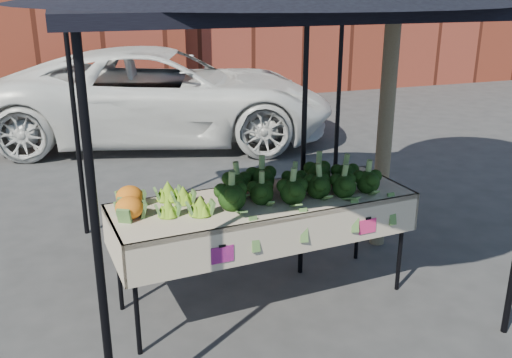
{
  "coord_description": "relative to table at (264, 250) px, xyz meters",
  "views": [
    {
      "loc": [
        -1.53,
        -3.86,
        2.51
      ],
      "look_at": [
        -0.11,
        0.26,
        1.0
      ],
      "focal_mm": 39.79,
      "sensor_mm": 36.0,
      "label": 1
    }
  ],
  "objects": [
    {
      "name": "romanesco_cluster",
      "position": [
        -0.67,
        0.04,
        0.55
      ],
      "size": [
        0.43,
        0.57,
        0.2
      ],
      "primitive_type": "ellipsoid",
      "color": "#7FB328",
      "rests_on": "table"
    },
    {
      "name": "broccoli_heap",
      "position": [
        0.27,
        0.03,
        0.58
      ],
      "size": [
        1.37,
        0.57,
        0.26
      ],
      "primitive_type": "ellipsoid",
      "color": "black",
      "rests_on": "table"
    },
    {
      "name": "ground",
      "position": [
        0.11,
        -0.06,
        -0.45
      ],
      "size": [
        90.0,
        90.0,
        0.0
      ],
      "primitive_type": "plane",
      "color": "#313134"
    },
    {
      "name": "cauliflower_pair",
      "position": [
        -1.04,
        0.07,
        0.54
      ],
      "size": [
        0.23,
        0.43,
        0.18
      ],
      "primitive_type": "ellipsoid",
      "color": "orange",
      "rests_on": "table"
    },
    {
      "name": "canopy",
      "position": [
        0.12,
        0.41,
        0.92
      ],
      "size": [
        3.16,
        3.16,
        2.74
      ],
      "primitive_type": null,
      "color": "black",
      "rests_on": "ground"
    },
    {
      "name": "street_tree",
      "position": [
        1.46,
        0.65,
        1.7
      ],
      "size": [
        2.18,
        2.18,
        4.29
      ],
      "primitive_type": null,
      "color": "#1E4C14",
      "rests_on": "ground"
    },
    {
      "name": "table",
      "position": [
        0.0,
        0.0,
        0.0
      ],
      "size": [
        2.46,
        1.0,
        0.9
      ],
      "color": "beige",
      "rests_on": "ground"
    }
  ]
}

